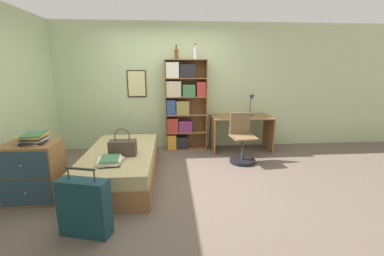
% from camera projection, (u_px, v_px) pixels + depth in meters
% --- Properties ---
extents(ground_plane, '(14.00, 14.00, 0.00)m').
position_uv_depth(ground_plane, '(172.00, 177.00, 4.06)').
color(ground_plane, '#66564C').
extents(wall_back, '(10.00, 0.09, 2.60)m').
position_uv_depth(wall_back, '(170.00, 87.00, 5.38)').
color(wall_back, beige).
rests_on(wall_back, ground_plane).
extents(wall_left, '(0.06, 10.00, 2.60)m').
position_uv_depth(wall_left, '(1.00, 96.00, 3.57)').
color(wall_left, beige).
rests_on(wall_left, ground_plane).
extents(bed, '(1.03, 2.01, 0.46)m').
position_uv_depth(bed, '(121.00, 165.00, 3.96)').
color(bed, olive).
rests_on(bed, ground_plane).
extents(handbag, '(0.38, 0.20, 0.39)m').
position_uv_depth(handbag, '(123.00, 147.00, 3.68)').
color(handbag, '#47382D').
rests_on(handbag, bed).
extents(book_stack_on_bed, '(0.34, 0.38, 0.08)m').
position_uv_depth(book_stack_on_bed, '(110.00, 161.00, 3.37)').
color(book_stack_on_bed, '#232328').
rests_on(book_stack_on_bed, bed).
extents(suitcase, '(0.55, 0.31, 0.73)m').
position_uv_depth(suitcase, '(85.00, 208.00, 2.61)').
color(suitcase, '#143842').
rests_on(suitcase, ground_plane).
extents(dresser, '(0.65, 0.50, 0.76)m').
position_uv_depth(dresser, '(34.00, 172.00, 3.32)').
color(dresser, olive).
rests_on(dresser, ground_plane).
extents(magazine_pile_on_dresser, '(0.33, 0.38, 0.12)m').
position_uv_depth(magazine_pile_on_dresser, '(34.00, 138.00, 3.27)').
color(magazine_pile_on_dresser, silver).
rests_on(magazine_pile_on_dresser, dresser).
extents(bookcase, '(0.85, 0.29, 1.86)m').
position_uv_depth(bookcase, '(182.00, 104.00, 5.28)').
color(bookcase, olive).
rests_on(bookcase, ground_plane).
extents(bottle_green, '(0.07, 0.07, 0.27)m').
position_uv_depth(bottle_green, '(176.00, 54.00, 5.08)').
color(bottle_green, brown).
rests_on(bottle_green, bookcase).
extents(bottle_brown, '(0.08, 0.08, 0.29)m').
position_uv_depth(bottle_brown, '(196.00, 53.00, 5.04)').
color(bottle_brown, '#B7BCC1').
rests_on(bottle_brown, bookcase).
extents(desk, '(1.24, 0.64, 0.72)m').
position_uv_depth(desk, '(241.00, 126.00, 5.32)').
color(desk, olive).
rests_on(desk, ground_plane).
extents(desk_lamp, '(0.19, 0.14, 0.49)m').
position_uv_depth(desk_lamp, '(252.00, 99.00, 5.30)').
color(desk_lamp, navy).
rests_on(desk_lamp, desk).
extents(desk_chair, '(0.46, 0.47, 0.89)m').
position_uv_depth(desk_chair, '(242.00, 147.00, 4.68)').
color(desk_chair, black).
rests_on(desk_chair, ground_plane).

